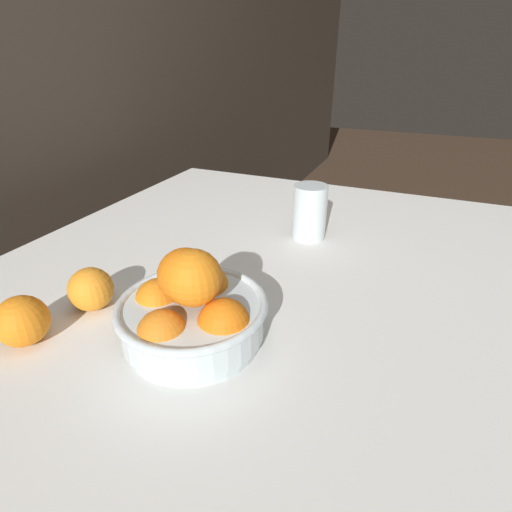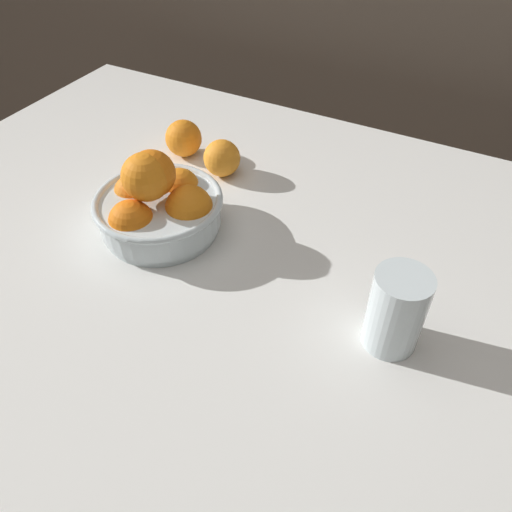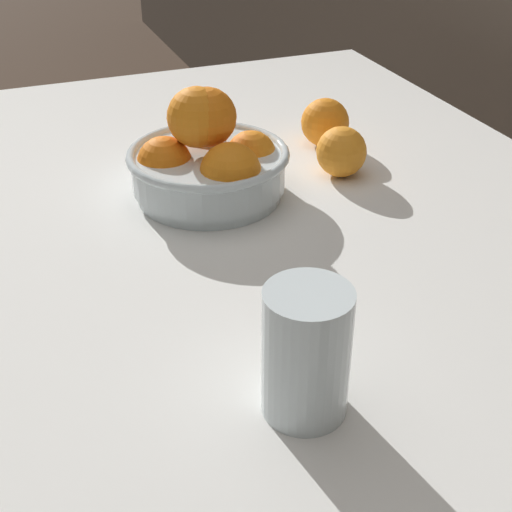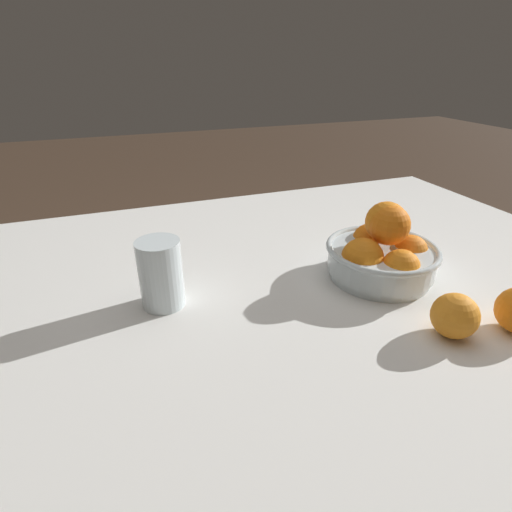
% 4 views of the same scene
% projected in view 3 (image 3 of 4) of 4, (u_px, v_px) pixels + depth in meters
% --- Properties ---
extents(dining_table, '(1.41, 1.10, 0.71)m').
position_uv_depth(dining_table, '(222.00, 290.00, 0.90)').
color(dining_table, white).
rests_on(dining_table, ground_plane).
extents(fruit_bowl, '(0.22, 0.22, 0.15)m').
position_uv_depth(fruit_bowl, '(209.00, 159.00, 0.96)').
color(fruit_bowl, silver).
rests_on(fruit_bowl, dining_table).
extents(juice_glass, '(0.08, 0.08, 0.12)m').
position_uv_depth(juice_glass, '(306.00, 358.00, 0.61)').
color(juice_glass, '#F4A314').
rests_on(juice_glass, dining_table).
extents(orange_loose_near_bowl, '(0.08, 0.08, 0.08)m').
position_uv_depth(orange_loose_near_bowl, '(325.00, 122.00, 1.12)').
color(orange_loose_near_bowl, orange).
rests_on(orange_loose_near_bowl, dining_table).
extents(orange_loose_front, '(0.07, 0.07, 0.07)m').
position_uv_depth(orange_loose_front, '(341.00, 152.00, 1.02)').
color(orange_loose_front, orange).
rests_on(orange_loose_front, dining_table).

